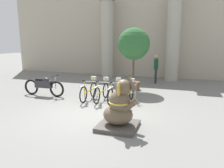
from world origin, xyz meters
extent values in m
plane|color=slate|center=(0.00, 0.00, 0.00)|extent=(60.00, 60.00, 0.00)
cube|color=#B2A893|center=(0.00, 8.60, 3.00)|extent=(20.00, 0.20, 6.00)
cylinder|color=#ADA899|center=(-2.11, 7.60, 2.50)|extent=(0.80, 0.80, 5.00)
cylinder|color=#ADA899|center=(2.11, 7.60, 2.50)|extent=(0.80, 0.80, 5.00)
cylinder|color=gray|center=(-1.13, 1.95, 0.38)|extent=(0.05, 0.05, 0.75)
cylinder|color=gray|center=(1.08, 1.95, 0.38)|extent=(0.05, 0.05, 0.75)
cylinder|color=gray|center=(-0.03, 1.95, 0.75)|extent=(2.31, 0.04, 0.04)
torus|color=black|center=(-0.88, 2.32, 0.33)|extent=(0.05, 0.67, 0.67)
torus|color=black|center=(-0.88, 1.30, 0.33)|extent=(0.05, 0.67, 0.67)
cube|color=yellow|center=(-0.88, 1.81, 0.38)|extent=(0.04, 0.92, 0.04)
cube|color=#BCBCBC|center=(-0.88, 1.30, 0.68)|extent=(0.06, 0.56, 0.03)
cylinder|color=yellow|center=(-0.88, 1.40, 0.60)|extent=(0.03, 0.03, 0.54)
cube|color=black|center=(-0.88, 1.40, 0.89)|extent=(0.08, 0.18, 0.04)
cylinder|color=yellow|center=(-0.88, 2.28, 0.65)|extent=(0.03, 0.03, 0.64)
cylinder|color=black|center=(-0.88, 2.28, 0.97)|extent=(0.48, 0.03, 0.03)
cube|color=#BCBCBC|center=(-0.88, 2.38, 0.83)|extent=(0.20, 0.16, 0.14)
torus|color=black|center=(-0.31, 2.33, 0.33)|extent=(0.05, 0.67, 0.67)
torus|color=black|center=(-0.31, 1.31, 0.33)|extent=(0.05, 0.67, 0.67)
cube|color=yellow|center=(-0.31, 1.82, 0.38)|extent=(0.04, 0.92, 0.04)
cube|color=#BCBCBC|center=(-0.31, 1.31, 0.68)|extent=(0.06, 0.56, 0.03)
cylinder|color=yellow|center=(-0.31, 1.41, 0.60)|extent=(0.03, 0.03, 0.54)
cube|color=black|center=(-0.31, 1.41, 0.89)|extent=(0.08, 0.18, 0.04)
cylinder|color=yellow|center=(-0.31, 2.29, 0.65)|extent=(0.03, 0.03, 0.64)
cylinder|color=black|center=(-0.31, 2.29, 0.97)|extent=(0.48, 0.03, 0.03)
cube|color=#BCBCBC|center=(-0.31, 2.39, 0.83)|extent=(0.20, 0.16, 0.14)
torus|color=black|center=(0.26, 2.31, 0.33)|extent=(0.05, 0.67, 0.67)
torus|color=black|center=(0.26, 1.29, 0.33)|extent=(0.05, 0.67, 0.67)
cube|color=yellow|center=(0.26, 1.80, 0.38)|extent=(0.04, 0.92, 0.04)
cube|color=#BCBCBC|center=(0.26, 1.29, 0.68)|extent=(0.06, 0.56, 0.03)
cylinder|color=yellow|center=(0.26, 1.39, 0.60)|extent=(0.03, 0.03, 0.54)
cube|color=black|center=(0.26, 1.39, 0.89)|extent=(0.08, 0.18, 0.04)
cylinder|color=yellow|center=(0.26, 2.27, 0.65)|extent=(0.03, 0.03, 0.64)
cylinder|color=black|center=(0.26, 2.27, 0.97)|extent=(0.48, 0.03, 0.03)
cube|color=#BCBCBC|center=(0.26, 2.37, 0.83)|extent=(0.20, 0.16, 0.14)
torus|color=black|center=(0.83, 2.34, 0.33)|extent=(0.05, 0.67, 0.67)
torus|color=black|center=(0.83, 1.33, 0.33)|extent=(0.05, 0.67, 0.67)
cube|color=yellow|center=(0.83, 1.84, 0.38)|extent=(0.04, 0.92, 0.04)
cube|color=#BCBCBC|center=(0.83, 1.33, 0.68)|extent=(0.06, 0.56, 0.03)
cylinder|color=yellow|center=(0.83, 1.43, 0.60)|extent=(0.03, 0.03, 0.54)
cube|color=black|center=(0.83, 1.43, 0.89)|extent=(0.08, 0.18, 0.04)
cylinder|color=yellow|center=(0.83, 2.30, 0.65)|extent=(0.03, 0.03, 0.64)
cylinder|color=black|center=(0.83, 2.30, 0.97)|extent=(0.48, 0.03, 0.03)
cube|color=#BCBCBC|center=(0.83, 2.40, 0.83)|extent=(0.20, 0.16, 0.14)
cube|color=#4C4742|center=(1.16, -0.70, 0.06)|extent=(1.10, 1.10, 0.11)
ellipsoid|color=brown|center=(1.16, -0.70, 0.39)|extent=(0.85, 0.75, 0.55)
ellipsoid|color=brown|center=(1.21, -0.70, 0.76)|extent=(0.60, 0.55, 0.70)
sphere|color=brown|center=(1.31, -0.70, 1.18)|extent=(0.45, 0.45, 0.45)
ellipsoid|color=gold|center=(1.25, -0.48, 1.18)|extent=(0.08, 0.32, 0.38)
ellipsoid|color=gold|center=(1.25, -0.93, 1.18)|extent=(0.08, 0.32, 0.38)
cone|color=brown|center=(1.51, -0.70, 1.38)|extent=(0.38, 0.16, 0.56)
cylinder|color=brown|center=(1.49, -0.58, 0.69)|extent=(0.44, 0.15, 0.40)
cylinder|color=brown|center=(1.49, -0.83, 0.69)|extent=(0.44, 0.15, 0.40)
torus|color=gold|center=(1.21, -0.70, 0.76)|extent=(0.63, 0.63, 0.05)
torus|color=black|center=(-2.39, 1.76, 0.36)|extent=(0.72, 0.09, 0.72)
torus|color=black|center=(-3.73, 1.76, 0.36)|extent=(0.72, 0.09, 0.72)
cube|color=#2D2D33|center=(-3.06, 1.76, 0.54)|extent=(0.80, 0.22, 0.32)
ellipsoid|color=#2D2D33|center=(-2.96, 1.76, 0.74)|extent=(0.40, 0.20, 0.20)
cube|color=black|center=(-3.24, 1.76, 0.74)|extent=(0.36, 0.18, 0.08)
cylinder|color=#99999E|center=(-2.44, 1.76, 0.64)|extent=(0.04, 0.04, 0.56)
cylinder|color=black|center=(-2.44, 1.76, 0.94)|extent=(0.03, 0.55, 0.03)
cylinder|color=#28282D|center=(1.31, 6.44, 0.41)|extent=(0.11, 0.11, 0.81)
cylinder|color=#28282D|center=(1.31, 6.27, 0.41)|extent=(0.11, 0.11, 0.81)
cube|color=#19472D|center=(1.31, 6.35, 1.11)|extent=(0.20, 0.32, 0.61)
sphere|color=tan|center=(1.31, 6.35, 1.55)|extent=(0.22, 0.22, 0.22)
cylinder|color=#19472D|center=(1.31, 6.55, 1.15)|extent=(0.07, 0.07, 0.55)
cylinder|color=#19472D|center=(1.31, 6.15, 1.15)|extent=(0.07, 0.07, 0.55)
cylinder|color=brown|center=(0.44, 4.33, 0.20)|extent=(0.67, 0.67, 0.39)
cylinder|color=brown|center=(0.44, 4.33, 1.03)|extent=(0.10, 0.10, 1.26)
sphere|color=#2D6633|center=(0.44, 4.33, 2.29)|extent=(1.57, 1.57, 1.57)
camera|label=1|loc=(2.86, -6.33, 2.45)|focal=35.00mm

